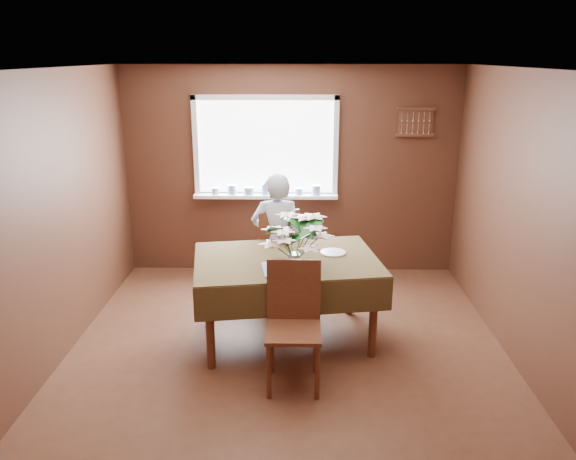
{
  "coord_description": "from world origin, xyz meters",
  "views": [
    {
      "loc": [
        0.1,
        -4.41,
        2.61
      ],
      "look_at": [
        0.0,
        0.55,
        1.05
      ],
      "focal_mm": 35.0,
      "sensor_mm": 36.0,
      "label": 1
    }
  ],
  "objects_px": {
    "seated_woman": "(277,241)",
    "flower_bouquet": "(294,235)",
    "dining_table": "(286,268)",
    "chair_near": "(294,319)",
    "chair_far": "(275,252)"
  },
  "relations": [
    {
      "from": "flower_bouquet",
      "to": "dining_table",
      "type": "bearing_deg",
      "value": 105.69
    },
    {
      "from": "seated_woman",
      "to": "flower_bouquet",
      "type": "relative_size",
      "value": 2.59
    },
    {
      "from": "flower_bouquet",
      "to": "seated_woman",
      "type": "bearing_deg",
      "value": 100.67
    },
    {
      "from": "dining_table",
      "to": "chair_near",
      "type": "xyz_separation_m",
      "value": [
        0.07,
        -0.72,
        -0.16
      ]
    },
    {
      "from": "chair_near",
      "to": "seated_woman",
      "type": "height_order",
      "value": "seated_woman"
    },
    {
      "from": "chair_near",
      "to": "dining_table",
      "type": "bearing_deg",
      "value": 95.98
    },
    {
      "from": "seated_woman",
      "to": "flower_bouquet",
      "type": "distance_m",
      "value": 1.11
    },
    {
      "from": "dining_table",
      "to": "seated_woman",
      "type": "xyz_separation_m",
      "value": [
        -0.12,
        0.76,
        0.01
      ]
    },
    {
      "from": "chair_near",
      "to": "seated_woman",
      "type": "distance_m",
      "value": 1.5
    },
    {
      "from": "seated_woman",
      "to": "flower_bouquet",
      "type": "bearing_deg",
      "value": 96.8
    },
    {
      "from": "dining_table",
      "to": "flower_bouquet",
      "type": "height_order",
      "value": "flower_bouquet"
    },
    {
      "from": "flower_bouquet",
      "to": "chair_far",
      "type": "bearing_deg",
      "value": 100.75
    },
    {
      "from": "dining_table",
      "to": "seated_woman",
      "type": "relative_size",
      "value": 1.26
    },
    {
      "from": "chair_far",
      "to": "flower_bouquet",
      "type": "bearing_deg",
      "value": 75.7
    },
    {
      "from": "seated_woman",
      "to": "flower_bouquet",
      "type": "xyz_separation_m",
      "value": [
        0.19,
        -1.02,
        0.4
      ]
    }
  ]
}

